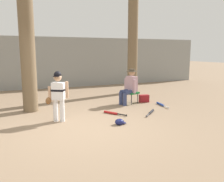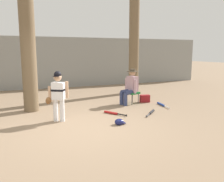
# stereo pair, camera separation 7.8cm
# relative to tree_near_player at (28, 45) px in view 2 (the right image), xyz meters

# --- Properties ---
(ground_plane) EXTENTS (60.00, 60.00, 0.00)m
(ground_plane) POSITION_rel_tree_near_player_xyz_m (0.91, -2.30, -1.98)
(ground_plane) COLOR #897056
(concrete_back_wall) EXTENTS (18.00, 0.36, 2.49)m
(concrete_back_wall) POSITION_rel_tree_near_player_xyz_m (0.91, 4.52, -0.73)
(concrete_back_wall) COLOR gray
(concrete_back_wall) RESTS_ON ground
(tree_near_player) EXTENTS (0.74, 0.74, 4.73)m
(tree_near_player) POSITION_rel_tree_near_player_xyz_m (0.00, 0.00, 0.00)
(tree_near_player) COLOR brown
(tree_near_player) RESTS_ON ground
(tree_behind_spectator) EXTENTS (0.66, 0.66, 5.79)m
(tree_behind_spectator) POSITION_rel_tree_near_player_xyz_m (4.37, 1.65, 0.57)
(tree_behind_spectator) COLOR brown
(tree_behind_spectator) RESTS_ON ground
(young_ballplayer) EXTENTS (0.61, 0.37, 1.31)m
(young_ballplayer) POSITION_rel_tree_near_player_xyz_m (0.56, -1.43, -1.23)
(young_ballplayer) COLOR white
(young_ballplayer) RESTS_ON ground
(folding_stool) EXTENTS (0.49, 0.49, 0.41)m
(folding_stool) POSITION_rel_tree_near_player_xyz_m (3.31, -0.28, -1.61)
(folding_stool) COLOR #196B2D
(folding_stool) RESTS_ON ground
(seated_spectator) EXTENTS (0.68, 0.53, 1.20)m
(seated_spectator) POSITION_rel_tree_near_player_xyz_m (3.21, -0.31, -1.34)
(seated_spectator) COLOR navy
(seated_spectator) RESTS_ON ground
(handbag_beside_stool) EXTENTS (0.37, 0.24, 0.26)m
(handbag_beside_stool) POSITION_rel_tree_near_player_xyz_m (3.83, -0.26, -1.85)
(handbag_beside_stool) COLOR maroon
(handbag_beside_stool) RESTS_ON ground
(bat_red_barrel) EXTENTS (0.46, 0.68, 0.07)m
(bat_red_barrel) POSITION_rel_tree_near_player_xyz_m (2.13, -1.32, -1.94)
(bat_red_barrel) COLOR red
(bat_red_barrel) RESTS_ON ground
(bat_black_composite) EXTENTS (0.59, 0.56, 0.07)m
(bat_black_composite) POSITION_rel_tree_near_player_xyz_m (3.20, -1.69, -1.94)
(bat_black_composite) COLOR black
(bat_black_composite) RESTS_ON ground
(bat_blue_youth) EXTENTS (0.18, 0.82, 0.07)m
(bat_blue_youth) POSITION_rel_tree_near_player_xyz_m (4.08, -0.96, -1.94)
(bat_blue_youth) COLOR #2347AD
(bat_blue_youth) RESTS_ON ground
(batting_helmet_navy) EXTENTS (0.27, 0.21, 0.16)m
(batting_helmet_navy) POSITION_rel_tree_near_player_xyz_m (1.90, -2.29, -1.91)
(batting_helmet_navy) COLOR navy
(batting_helmet_navy) RESTS_ON ground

